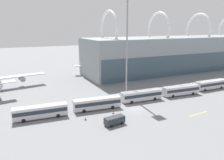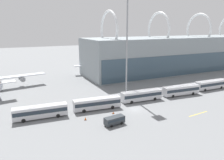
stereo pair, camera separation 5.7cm
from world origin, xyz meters
The scene contains 15 objects.
ground_plane centered at (0.00, 0.00, 0.00)m, with size 440.00×440.00×0.00m, color slate.
terminal_building centered at (51.11, 39.97, 9.21)m, with size 101.58×25.84×30.16m.
airliner_at_gate_far centered at (15.67, 49.60, 5.39)m, with size 36.93×35.26×15.52m.
shuttle_bus_0 centered at (-24.98, 5.07, 1.94)m, with size 13.61×3.72×3.30m.
shuttle_bus_1 centered at (-9.58, 4.56, 1.94)m, with size 13.64×4.00×3.30m.
shuttle_bus_2 centered at (5.82, 5.32, 1.94)m, with size 13.58×3.52×3.30m.
shuttle_bus_3 centered at (21.23, 4.41, 1.94)m, with size 13.62×3.82×3.30m.
shuttle_bus_4 centered at (36.63, 5.30, 1.94)m, with size 13.51×3.11×3.30m.
service_van_foreground centered at (-9.58, -6.57, 1.20)m, with size 5.22×2.59×2.01m.
floodlight_mast centered at (4.47, 12.86, 22.12)m, with size 2.77×2.77×32.26m.
lane_stripe_0 centered at (17.51, 7.47, 0.00)m, with size 8.81×0.25×0.01m, color yellow.
lane_stripe_1 centered at (36.32, 9.67, 0.00)m, with size 6.16×0.25×0.01m, color yellow.
lane_stripe_2 centered at (13.79, -10.45, 0.00)m, with size 7.19×0.25×0.01m, color yellow.
traffic_cone_0 centered at (-6.87, -0.36, 0.28)m, with size 0.63×0.63×0.58m.
traffic_cone_2 centered at (-15.05, -1.07, 0.39)m, with size 0.60×0.60×0.79m.
Camera 1 is at (-31.09, -50.02, 22.91)m, focal length 35.00 mm.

